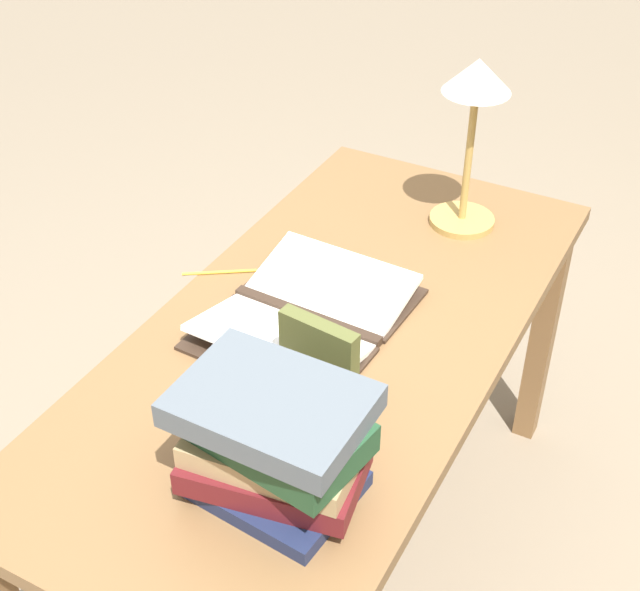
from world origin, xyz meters
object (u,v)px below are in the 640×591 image
(open_book, at_px, (307,313))
(coffee_mug, at_px, (277,370))
(reading_lamp, at_px, (474,106))
(pencil, at_px, (219,272))
(book_standing_upright, at_px, (319,367))
(book_stack_tall, at_px, (273,442))

(open_book, height_order, coffee_mug, coffee_mug)
(open_book, height_order, reading_lamp, reading_lamp)
(coffee_mug, bearing_deg, pencil, -130.81)
(open_book, relative_size, book_standing_upright, 2.24)
(open_book, relative_size, pencil, 3.16)
(pencil, bearing_deg, book_stack_tall, 41.74)
(book_standing_upright, distance_m, coffee_mug, 0.11)
(pencil, bearing_deg, book_standing_upright, 55.52)
(book_stack_tall, bearing_deg, open_book, -157.64)
(reading_lamp, bearing_deg, coffee_mug, -7.48)
(reading_lamp, bearing_deg, book_standing_upright, 0.01)
(book_stack_tall, height_order, reading_lamp, reading_lamp)
(book_standing_upright, bearing_deg, open_book, -139.49)
(book_stack_tall, relative_size, reading_lamp, 0.77)
(coffee_mug, relative_size, pencil, 0.82)
(book_standing_upright, xyz_separation_m, coffee_mug, (-0.01, -0.10, -0.06))
(coffee_mug, height_order, pencil, coffee_mug)
(reading_lamp, relative_size, pencil, 2.92)
(book_stack_tall, height_order, coffee_mug, book_stack_tall)
(book_standing_upright, xyz_separation_m, pencil, (-0.28, -0.41, -0.10))
(open_book, relative_size, coffee_mug, 3.86)
(coffee_mug, distance_m, pencil, 0.41)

